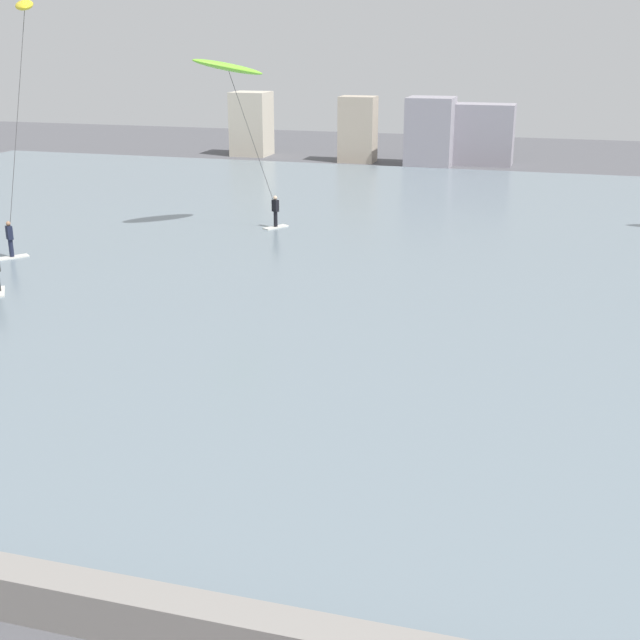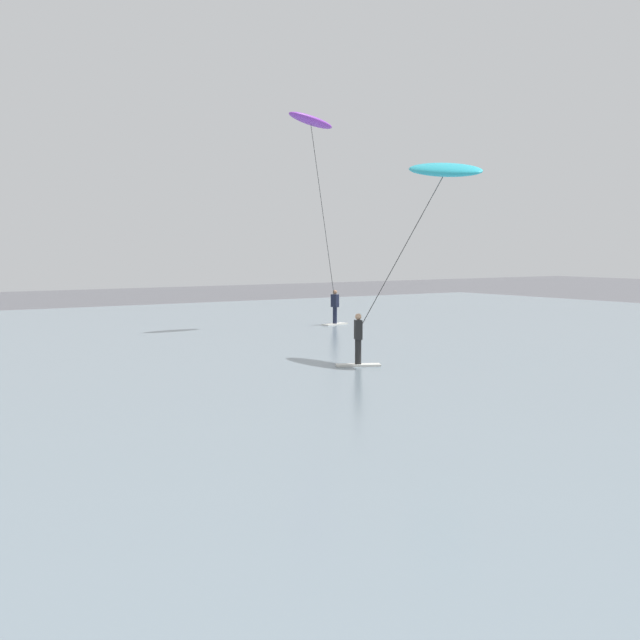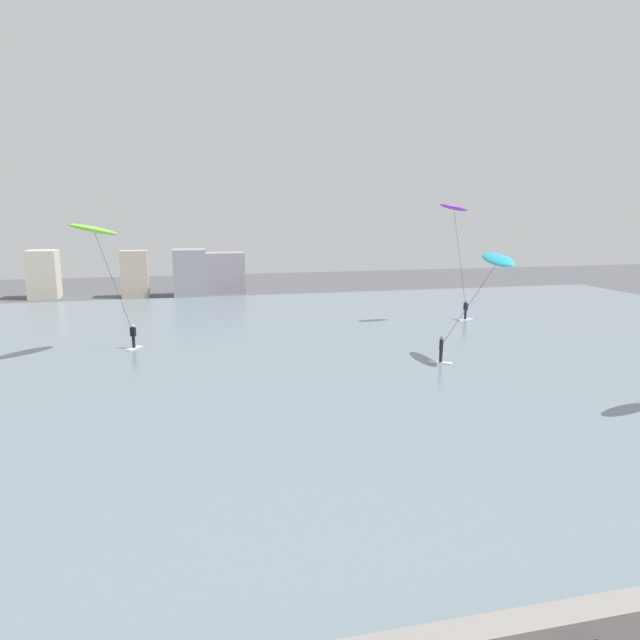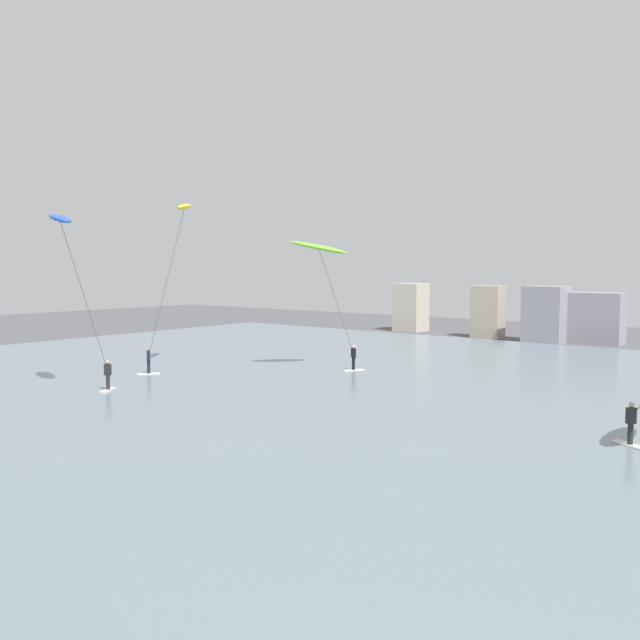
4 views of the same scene
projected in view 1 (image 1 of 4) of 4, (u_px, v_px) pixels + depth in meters
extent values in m
cube|color=gray|center=(270.00, 640.00, 13.20)|extent=(60.00, 0.70, 0.86)
cube|color=slate|center=(468.00, 257.00, 37.62)|extent=(84.00, 52.00, 0.10)
cube|color=beige|center=(251.00, 124.00, 69.33)|extent=(2.96, 2.84, 5.13)
cube|color=#B7A893|center=(358.00, 129.00, 65.56)|extent=(2.77, 2.04, 5.04)
cube|color=gray|center=(430.00, 132.00, 63.60)|extent=(3.46, 3.26, 5.11)
cube|color=gray|center=(482.00, 134.00, 64.35)|extent=(4.69, 2.61, 4.57)
cube|color=silver|center=(276.00, 227.00, 43.12)|extent=(1.09, 1.43, 0.06)
cylinder|color=black|center=(276.00, 219.00, 42.99)|extent=(0.20, 0.20, 0.78)
cube|color=black|center=(275.00, 206.00, 42.77)|extent=(0.40, 0.36, 0.60)
sphere|color=beige|center=(275.00, 198.00, 42.64)|extent=(0.20, 0.20, 0.20)
cylinder|color=#333333|center=(253.00, 141.00, 41.33)|extent=(1.80, 1.38, 6.70)
ellipsoid|color=#7AD133|center=(228.00, 67.00, 39.83)|extent=(3.31, 3.87, 1.18)
cube|color=silver|center=(12.00, 257.00, 37.26)|extent=(1.20, 1.38, 0.06)
cylinder|color=#191E33|center=(11.00, 248.00, 37.12)|extent=(0.20, 0.20, 0.78)
cube|color=#191E33|center=(9.00, 233.00, 36.90)|extent=(0.40, 0.38, 0.60)
sphere|color=#9E7051|center=(8.00, 224.00, 36.77)|extent=(0.20, 0.20, 0.20)
cylinder|color=#333333|center=(17.00, 121.00, 36.93)|extent=(0.28, 3.29, 9.39)
ellipsoid|color=yellow|center=(24.00, 5.00, 36.90)|extent=(2.08, 2.49, 0.82)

